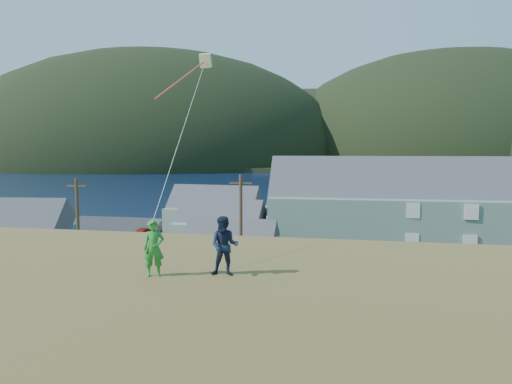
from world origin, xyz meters
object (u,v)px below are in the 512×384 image
shed_palegreen_near (219,228)px  shed_palegreen_far (213,213)px  kite_flyer_green (154,248)px  shed_white (229,252)px  shed_teal (11,237)px  kite_flyer_navy (224,246)px  wharf (277,214)px  lodge (437,209)px

shed_palegreen_near → shed_palegreen_far: 9.00m
kite_flyer_green → shed_palegreen_far: bearing=81.2°
shed_palegreen_near → shed_white: bearing=-63.3°
shed_teal → kite_flyer_navy: size_ratio=6.44×
wharf → shed_palegreen_far: shed_palegreen_far is taller
shed_palegreen_far → kite_flyer_navy: 43.52m
wharf → lodge: lodge is taller
wharf → lodge: bearing=-48.2°
shed_white → shed_palegreen_far: shed_palegreen_far is taller
shed_palegreen_far → wharf: bearing=77.0°
wharf → shed_white: shed_white is taller
kite_flyer_green → kite_flyer_navy: kite_flyer_navy is taller
shed_teal → kite_flyer_navy: (25.60, -23.66, 5.21)m
wharf → lodge: 29.00m
wharf → shed_teal: shed_teal is taller
shed_palegreen_far → kite_flyer_green: 43.43m
wharf → shed_white: bearing=-88.4°
shed_palegreen_near → shed_white: shed_palegreen_near is taller
shed_white → kite_flyer_navy: (5.71, -23.45, 5.70)m
wharf → lodge: (19.14, -21.40, 4.09)m
shed_palegreen_near → shed_teal: bearing=-143.8°
kite_flyer_navy → wharf: bearing=92.9°
shed_palegreen_near → kite_flyer_navy: 34.68m
shed_palegreen_near → shed_white: size_ratio=1.24×
shed_palegreen_near → kite_flyer_navy: bearing=-67.8°
shed_palegreen_near → kite_flyer_green: kite_flyer_green is taller
wharf → kite_flyer_navy: (6.66, -57.96, 7.53)m
shed_white → shed_palegreen_near: bearing=113.2°
lodge → shed_palegreen_far: lodge is taller
wharf → shed_palegreen_far: 17.56m
shed_teal → shed_palegreen_far: shed_teal is taller
shed_white → kite_flyer_navy: size_ratio=4.90×
shed_teal → shed_palegreen_far: (13.43, 17.81, 0.06)m
shed_palegreen_far → kite_flyer_navy: bearing=-68.1°
shed_teal → kite_flyer_green: (23.80, -24.06, 5.17)m
shed_teal → kite_flyer_navy: bearing=-49.3°
shed_teal → shed_white: (19.89, -0.20, -0.49)m
wharf → shed_palegreen_far: (-5.52, -16.50, 2.38)m
kite_flyer_green → shed_palegreen_near: bearing=79.8°
shed_palegreen_far → kite_flyer_navy: size_ratio=7.38×
shed_palegreen_near → shed_palegreen_far: shed_palegreen_far is taller
kite_flyer_green → shed_teal: bearing=112.0°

